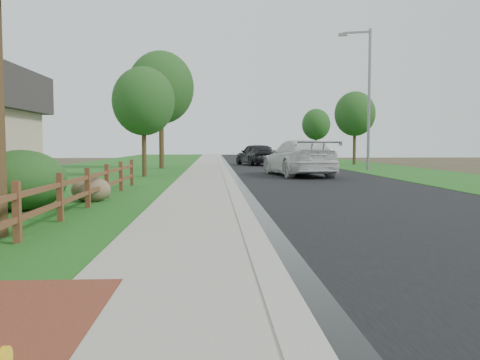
{
  "coord_description": "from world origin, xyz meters",
  "views": [
    {
      "loc": [
        -0.32,
        -5.79,
        1.7
      ],
      "look_at": [
        0.22,
        4.45,
        0.99
      ],
      "focal_mm": 38.0,
      "sensor_mm": 36.0,
      "label": 1
    }
  ],
  "objects": [
    {
      "name": "road",
      "position": [
        4.6,
        35.0,
        0.01
      ],
      "size": [
        8.0,
        90.0,
        0.02
      ],
      "primitive_type": "cube",
      "color": "black",
      "rests_on": "ground"
    },
    {
      "name": "wet_gutter",
      "position": [
        0.75,
        35.0,
        0.02
      ],
      "size": [
        0.5,
        90.0,
        0.0
      ],
      "primitive_type": "cube",
      "color": "black",
      "rests_on": "road"
    },
    {
      "name": "dark_car_far",
      "position": [
        4.5,
        43.15,
        0.75
      ],
      "size": [
        2.37,
        4.64,
        1.46
      ],
      "primitive_type": "imported",
      "rotation": [
        0.0,
        0.0,
        -0.19
      ],
      "color": "black",
      "rests_on": "road"
    },
    {
      "name": "tree_far_right",
      "position": [
        10.34,
        46.5,
        3.78
      ],
      "size": [
        2.93,
        2.93,
        5.41
      ],
      "color": "#3B2718",
      "rests_on": "ground"
    },
    {
      "name": "curb",
      "position": [
        0.4,
        35.0,
        0.06
      ],
      "size": [
        0.4,
        90.0,
        0.12
      ],
      "primitive_type": "cube",
      "color": "gray",
      "rests_on": "ground"
    },
    {
      "name": "lawn_near",
      "position": [
        -8.0,
        35.0,
        0.02
      ],
      "size": [
        9.0,
        90.0,
        0.04
      ],
      "primitive_type": "cube",
      "color": "#164F17",
      "rests_on": "ground"
    },
    {
      "name": "brick_patch",
      "position": [
        -2.2,
        -1.0,
        0.06
      ],
      "size": [
        1.6,
        2.4,
        0.11
      ],
      "primitive_type": "cube",
      "color": "brown",
      "rests_on": "ground"
    },
    {
      "name": "shrub_b",
      "position": [
        -5.21,
        7.38,
        0.79
      ],
      "size": [
        2.86,
        2.86,
        1.57
      ],
      "primitive_type": "ellipsoid",
      "rotation": [
        0.0,
        0.0,
        -0.34
      ],
      "color": "#1D4819",
      "rests_on": "ground"
    },
    {
      "name": "ground",
      "position": [
        0.0,
        0.0,
        0.0
      ],
      "size": [
        120.0,
        120.0,
        0.0
      ],
      "primitive_type": "plane",
      "color": "#382F1F"
    },
    {
      "name": "tree_mid_right",
      "position": [
        11.48,
        36.12,
        4.25
      ],
      "size": [
        3.37,
        3.37,
        6.12
      ],
      "color": "#3B2718",
      "rests_on": "ground"
    },
    {
      "name": "streetlight",
      "position": [
        9.6,
        26.83,
        5.17
      ],
      "size": [
        2.07,
        0.72,
        9.12
      ],
      "color": "gray",
      "rests_on": "ground"
    },
    {
      "name": "tree_near_left",
      "position": [
        -3.9,
        20.8,
        3.92
      ],
      "size": [
        3.22,
        3.22,
        5.71
      ],
      "color": "#3B2718",
      "rests_on": "ground"
    },
    {
      "name": "tree_mid_left",
      "position": [
        -3.9,
        29.72,
        5.61
      ],
      "size": [
        4.54,
        4.54,
        8.12
      ],
      "color": "#3B2718",
      "rests_on": "ground"
    },
    {
      "name": "grass_strip",
      "position": [
        -2.8,
        35.0,
        0.03
      ],
      "size": [
        1.6,
        90.0,
        0.06
      ],
      "primitive_type": "cube",
      "color": "#164F17",
      "rests_on": "ground"
    },
    {
      "name": "dark_car_mid",
      "position": [
        3.18,
        35.8,
        0.91
      ],
      "size": [
        3.42,
        5.6,
        1.78
      ],
      "primitive_type": "imported",
      "rotation": [
        0.0,
        0.0,
        3.41
      ],
      "color": "black",
      "rests_on": "road"
    },
    {
      "name": "verge_far",
      "position": [
        11.5,
        35.0,
        0.02
      ],
      "size": [
        6.0,
        90.0,
        0.04
      ],
      "primitive_type": "cube",
      "color": "#164F17",
      "rests_on": "ground"
    },
    {
      "name": "white_suv",
      "position": [
        4.3,
        21.43,
        0.98
      ],
      "size": [
        3.58,
        6.92,
        1.92
      ],
      "primitive_type": "imported",
      "rotation": [
        0.0,
        0.0,
        3.28
      ],
      "color": "silver",
      "rests_on": "road"
    },
    {
      "name": "ranch_fence",
      "position": [
        -3.6,
        6.4,
        0.62
      ],
      "size": [
        0.12,
        16.92,
        1.1
      ],
      "color": "#4F271A",
      "rests_on": "ground"
    },
    {
      "name": "boulder",
      "position": [
        -3.9,
        9.22,
        0.38
      ],
      "size": [
        1.36,
        1.17,
        0.76
      ],
      "primitive_type": "ellipsoid",
      "rotation": [
        0.0,
        0.0,
        0.32
      ],
      "color": "brown",
      "rests_on": "ground"
    },
    {
      "name": "shrub_c",
      "position": [
        -6.5,
        11.87,
        0.62
      ],
      "size": [
        2.27,
        2.27,
        1.24
      ],
      "primitive_type": "ellipsoid",
      "rotation": [
        0.0,
        0.0,
        0.42
      ],
      "color": "#1D4819",
      "rests_on": "ground"
    },
    {
      "name": "sidewalk",
      "position": [
        -0.9,
        35.0,
        0.05
      ],
      "size": [
        2.2,
        90.0,
        0.1
      ],
      "primitive_type": "cube",
      "color": "#A69E91",
      "rests_on": "ground"
    }
  ]
}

